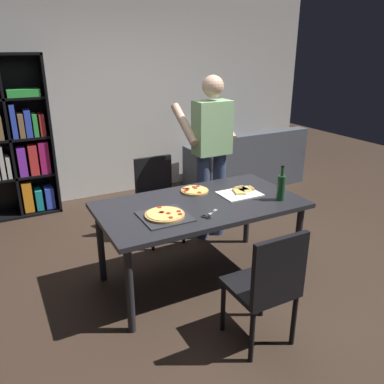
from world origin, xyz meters
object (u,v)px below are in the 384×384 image
(couch, at_px, (246,165))
(second_pizza_plain, at_px, (195,190))
(dining_table, at_px, (200,210))
(kitchen_scissors, at_px, (208,215))
(person_serving_pizza, at_px, (211,149))
(pepperoni_pizza_on_tray, at_px, (165,215))
(chair_far_side, at_px, (158,194))
(chair_near_camera, at_px, (268,283))
(wine_bottle, at_px, (281,187))

(couch, xyz_separation_m, second_pizza_plain, (-1.82, -1.72, 0.46))
(dining_table, relative_size, kitchen_scissors, 9.07)
(couch, height_order, kitchen_scissors, couch)
(person_serving_pizza, relative_size, pepperoni_pizza_on_tray, 4.67)
(chair_far_side, bearing_deg, chair_near_camera, -90.00)
(chair_near_camera, xyz_separation_m, wine_bottle, (0.65, 0.69, 0.36))
(kitchen_scissors, bearing_deg, second_pizza_plain, 73.49)
(couch, relative_size, pepperoni_pizza_on_tray, 4.58)
(chair_near_camera, distance_m, chair_far_side, 1.91)
(person_serving_pizza, xyz_separation_m, second_pizza_plain, (-0.45, -0.47, -0.24))
(pepperoni_pizza_on_tray, bearing_deg, second_pizza_plain, 39.74)
(person_serving_pizza, xyz_separation_m, wine_bottle, (0.12, -1.00, -0.13))
(dining_table, distance_m, second_pizza_plain, 0.29)
(dining_table, height_order, wine_bottle, wine_bottle)
(dining_table, xyz_separation_m, pepperoni_pizza_on_tray, (-0.39, -0.13, 0.09))
(dining_table, height_order, second_pizza_plain, second_pizza_plain)
(pepperoni_pizza_on_tray, xyz_separation_m, kitchen_scissors, (0.32, -0.14, -0.01))
(pepperoni_pizza_on_tray, distance_m, second_pizza_plain, 0.62)
(person_serving_pizza, bearing_deg, kitchen_scissors, -121.02)
(chair_far_side, distance_m, second_pizza_plain, 0.74)
(wine_bottle, distance_m, second_pizza_plain, 0.78)
(couch, bearing_deg, chair_near_camera, -122.86)
(couch, xyz_separation_m, pepperoni_pizza_on_tray, (-2.29, -2.12, 0.46))
(couch, height_order, pepperoni_pizza_on_tray, couch)
(pepperoni_pizza_on_tray, bearing_deg, chair_far_side, 70.33)
(kitchen_scissors, height_order, second_pizza_plain, second_pizza_plain)
(person_serving_pizza, distance_m, second_pizza_plain, 0.69)
(chair_far_side, bearing_deg, dining_table, -90.00)
(chair_near_camera, distance_m, kitchen_scissors, 0.73)
(dining_table, xyz_separation_m, chair_near_camera, (-0.00, -0.96, -0.17))
(dining_table, distance_m, wine_bottle, 0.73)
(chair_near_camera, bearing_deg, chair_far_side, 90.00)
(person_serving_pizza, height_order, wine_bottle, person_serving_pizza)
(kitchen_scissors, bearing_deg, couch, 48.83)
(chair_near_camera, relative_size, wine_bottle, 2.85)
(kitchen_scissors, xyz_separation_m, second_pizza_plain, (0.16, 0.53, 0.01))
(dining_table, distance_m, chair_far_side, 0.97)
(couch, height_order, wine_bottle, wine_bottle)
(dining_table, bearing_deg, pepperoni_pizza_on_tray, -161.44)
(chair_near_camera, height_order, wine_bottle, wine_bottle)
(wine_bottle, height_order, second_pizza_plain, wine_bottle)
(dining_table, xyz_separation_m, chair_far_side, (0.00, 0.96, -0.17))
(chair_near_camera, bearing_deg, couch, 57.14)
(second_pizza_plain, bearing_deg, dining_table, -108.07)
(chair_far_side, height_order, pepperoni_pizza_on_tray, chair_far_side)
(dining_table, height_order, couch, couch)
(chair_near_camera, bearing_deg, pepperoni_pizza_on_tray, 115.20)
(couch, bearing_deg, pepperoni_pizza_on_tray, -137.25)
(pepperoni_pizza_on_tray, height_order, wine_bottle, wine_bottle)
(dining_table, bearing_deg, chair_far_side, 90.00)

